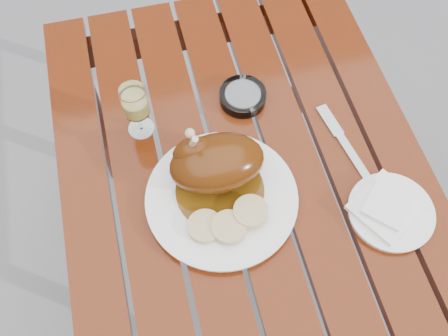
% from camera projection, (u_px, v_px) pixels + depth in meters
% --- Properties ---
extents(ground, '(60.00, 60.00, 0.00)m').
position_uv_depth(ground, '(241.00, 287.00, 1.73)').
color(ground, slate).
rests_on(ground, ground).
extents(table, '(0.80, 1.20, 0.75)m').
position_uv_depth(table, '(245.00, 250.00, 1.40)').
color(table, '#65270C').
rests_on(table, ground).
extents(dinner_plate, '(0.42, 0.42, 0.02)m').
position_uv_depth(dinner_plate, '(222.00, 199.00, 1.05)').
color(dinner_plate, white).
rests_on(dinner_plate, table).
extents(roast_duck, '(0.20, 0.20, 0.14)m').
position_uv_depth(roast_duck, '(214.00, 163.00, 1.02)').
color(roast_duck, '#513009').
rests_on(roast_duck, dinner_plate).
extents(bread_dumplings, '(0.17, 0.09, 0.02)m').
position_uv_depth(bread_dumplings, '(228.00, 222.00, 1.00)').
color(bread_dumplings, '#CEB47D').
rests_on(bread_dumplings, dinner_plate).
extents(wine_glass, '(0.08, 0.08, 0.14)m').
position_uv_depth(wine_glass, '(137.00, 111.00, 1.08)').
color(wine_glass, '#E2DA67').
rests_on(wine_glass, table).
extents(side_plate, '(0.21, 0.21, 0.01)m').
position_uv_depth(side_plate, '(391.00, 212.00, 1.04)').
color(side_plate, white).
rests_on(side_plate, table).
extents(napkin, '(0.17, 0.17, 0.01)m').
position_uv_depth(napkin, '(386.00, 206.00, 1.03)').
color(napkin, white).
rests_on(napkin, side_plate).
extents(ashtray, '(0.12, 0.12, 0.03)m').
position_uv_depth(ashtray, '(243.00, 97.00, 1.17)').
color(ashtray, '#B2B7BC').
rests_on(ashtray, table).
extents(fork, '(0.11, 0.19, 0.01)m').
position_uv_depth(fork, '(176.00, 192.00, 1.06)').
color(fork, gray).
rests_on(fork, table).
extents(knife, '(0.05, 0.20, 0.01)m').
position_uv_depth(knife, '(349.00, 151.00, 1.11)').
color(knife, gray).
rests_on(knife, table).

